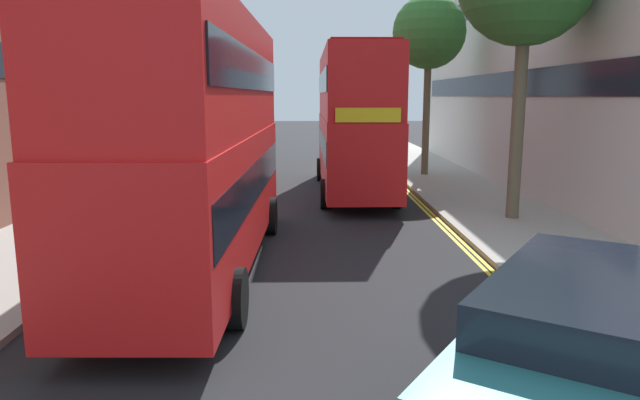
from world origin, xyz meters
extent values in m
cube|color=#ADA89E|center=(6.50, 16.00, 0.07)|extent=(4.00, 80.00, 0.14)
cube|color=#ADA89E|center=(-6.50, 16.00, 0.07)|extent=(4.00, 80.00, 0.14)
cube|color=yellow|center=(4.40, 14.00, 0.00)|extent=(0.10, 56.00, 0.01)
cube|color=yellow|center=(4.24, 14.00, 0.00)|extent=(0.10, 56.00, 0.01)
cube|color=red|center=(-2.13, 12.23, 1.74)|extent=(2.74, 10.85, 2.60)
cube|color=red|center=(-2.13, 12.23, 4.29)|extent=(2.69, 10.64, 2.50)
cube|color=black|center=(-2.13, 12.23, 2.04)|extent=(2.76, 10.42, 0.84)
cube|color=black|center=(-2.13, 12.23, 4.39)|extent=(2.75, 10.21, 0.80)
cube|color=yellow|center=(-2.00, 17.61, 3.29)|extent=(2.00, 0.11, 0.44)
cube|color=maroon|center=(-2.13, 12.23, 5.59)|extent=(2.47, 9.77, 0.10)
cylinder|color=black|center=(-3.30, 15.61, 0.52)|extent=(0.32, 1.05, 1.04)
cylinder|color=black|center=(-0.80, 15.55, 0.52)|extent=(0.32, 1.05, 1.04)
cylinder|color=black|center=(-3.45, 8.91, 0.52)|extent=(0.32, 1.05, 1.04)
cylinder|color=black|center=(-0.95, 8.85, 0.52)|extent=(0.32, 1.05, 1.04)
cube|color=red|center=(2.07, 22.55, 1.74)|extent=(2.53, 10.81, 2.60)
cube|color=red|center=(2.07, 22.55, 4.29)|extent=(2.48, 10.59, 2.50)
cube|color=black|center=(2.07, 22.55, 2.04)|extent=(2.56, 10.38, 0.84)
cube|color=black|center=(2.07, 22.55, 4.39)|extent=(2.55, 10.16, 0.80)
cube|color=yellow|center=(2.09, 17.17, 3.29)|extent=(2.00, 0.07, 0.44)
cube|color=maroon|center=(2.07, 22.55, 5.59)|extent=(2.28, 9.73, 0.10)
cylinder|color=black|center=(3.33, 19.20, 0.52)|extent=(0.30, 1.04, 1.04)
cylinder|color=black|center=(0.83, 19.20, 0.52)|extent=(0.30, 1.04, 1.04)
cylinder|color=black|center=(3.31, 25.90, 0.52)|extent=(0.30, 1.04, 1.04)
cylinder|color=black|center=(0.81, 25.89, 0.52)|extent=(0.30, 1.04, 1.04)
cube|color=teal|center=(3.01, 4.95, 0.94)|extent=(4.20, 4.96, 1.50)
cube|color=black|center=(3.09, 5.08, 1.74)|extent=(3.12, 3.49, 0.76)
cube|color=orange|center=(3.01, 4.95, 0.99)|extent=(4.01, 4.66, 0.10)
cylinder|color=black|center=(3.07, 6.67, 0.34)|extent=(0.56, 0.69, 0.68)
cylinder|color=#6B6047|center=(6.61, 16.96, 3.12)|extent=(0.39, 0.39, 5.96)
cylinder|color=#6B6047|center=(7.23, 16.90, 6.54)|extent=(0.26, 1.30, 0.96)
cylinder|color=#6B6047|center=(6.70, 17.39, 6.40)|extent=(0.93, 0.30, 0.70)
cylinder|color=#6B6047|center=(6.08, 16.83, 6.48)|extent=(0.40, 1.13, 0.84)
cylinder|color=#6B6047|center=(5.89, 26.99, 2.95)|extent=(0.33, 0.33, 5.63)
cylinder|color=#6B6047|center=(6.41, 27.05, 6.14)|extent=(0.24, 1.12, 0.83)
cylinder|color=#6B6047|center=(5.41, 27.60, 6.31)|extent=(1.33, 1.08, 1.17)
cylinder|color=#6B6047|center=(5.61, 26.39, 6.23)|extent=(1.30, 0.68, 1.01)
sphere|color=#33702D|center=(5.89, 26.99, 6.78)|extent=(3.39, 3.39, 3.39)
cube|color=silver|center=(13.50, 25.64, 5.72)|extent=(10.00, 28.00, 11.43)
cube|color=black|center=(8.48, 25.64, 4.34)|extent=(0.04, 24.64, 1.00)
camera|label=1|loc=(0.27, -0.29, 3.86)|focal=32.04mm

